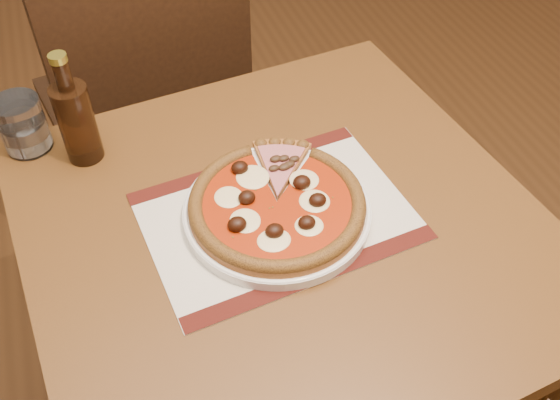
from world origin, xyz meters
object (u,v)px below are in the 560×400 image
(bottle, at_px, (76,119))
(water_glass, at_px, (22,125))
(chair_far, at_px, (148,97))
(plate, at_px, (277,212))
(pizza, at_px, (277,203))
(table, at_px, (284,261))

(bottle, bearing_deg, water_glass, 147.33)
(chair_far, xyz_separation_m, plate, (0.11, -0.66, 0.21))
(plate, bearing_deg, pizza, -112.61)
(pizza, xyz_separation_m, bottle, (-0.27, 0.25, 0.05))
(pizza, bearing_deg, water_glass, 139.45)
(chair_far, relative_size, plate, 3.20)
(chair_far, height_order, bottle, chair_far)
(table, relative_size, plate, 2.92)
(pizza, xyz_separation_m, water_glass, (-0.36, 0.31, 0.02))
(table, bearing_deg, chair_far, 99.88)
(table, bearing_deg, bottle, 136.30)
(plate, height_order, bottle, bottle)
(bottle, bearing_deg, table, -43.70)
(water_glass, distance_m, bottle, 0.11)
(table, xyz_separation_m, chair_far, (-0.12, 0.68, -0.10))
(table, xyz_separation_m, pizza, (-0.01, 0.01, 0.13))
(water_glass, bearing_deg, bottle, -32.67)
(chair_far, xyz_separation_m, bottle, (-0.16, -0.41, 0.28))
(chair_far, xyz_separation_m, water_glass, (-0.25, -0.35, 0.25))
(water_glass, xyz_separation_m, bottle, (0.09, -0.06, 0.03))
(table, relative_size, chair_far, 0.91)
(table, height_order, chair_far, chair_far)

